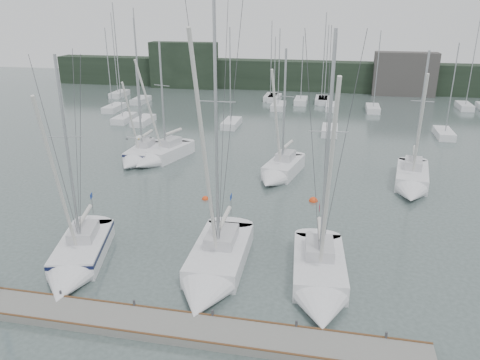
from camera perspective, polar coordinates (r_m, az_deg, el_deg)
name	(u,v)px	position (r m, az deg, el deg)	size (l,w,h in m)	color
ground	(197,273)	(27.24, -5.29, -11.27)	(160.00, 160.00, 0.00)	#465653
dock	(166,326)	(23.25, -8.97, -17.18)	(24.00, 2.00, 0.40)	slate
far_treeline	(296,75)	(85.17, 6.85, 12.55)	(90.00, 4.00, 5.00)	black
far_building_left	(184,65)	(86.99, -6.86, 13.72)	(12.00, 3.00, 8.00)	black
far_building_right	(405,74)	(83.49, 19.42, 12.09)	(10.00, 3.00, 7.00)	#44413F
mast_forest	(291,108)	(67.70, 6.22, 8.75)	(58.88, 23.84, 14.61)	silver
sailboat_near_left	(76,261)	(28.77, -19.35, -9.35)	(4.60, 8.61, 12.87)	silver
sailboat_near_center	(212,272)	(26.28, -3.38, -11.12)	(3.21, 9.54, 16.47)	silver
sailboat_near_right	(320,284)	(25.59, 9.73, -12.39)	(3.44, 8.77, 14.32)	silver
sailboat_mid_a	(139,156)	(46.26, -12.20, 2.83)	(2.51, 6.97, 9.78)	silver
sailboat_mid_b	(159,156)	(45.93, -9.84, 2.90)	(4.62, 7.75, 12.02)	silver
sailboat_mid_c	(279,172)	(40.99, 4.73, 0.96)	(3.87, 7.47, 11.73)	silver
sailboat_mid_e	(412,182)	(41.02, 20.19, -0.29)	(3.68, 8.59, 11.84)	silver
buoy_a	(205,199)	(36.82, -4.25, -2.34)	(0.52, 0.52, 0.52)	#F04315
buoy_b	(313,201)	(36.80, 8.93, -2.56)	(0.68, 0.68, 0.68)	#F04315
seagull	(139,138)	(22.48, -12.24, 5.06)	(1.07, 0.56, 0.22)	silver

